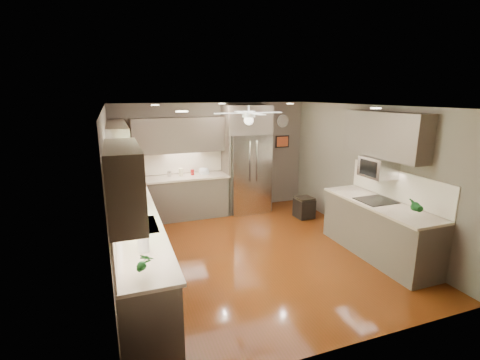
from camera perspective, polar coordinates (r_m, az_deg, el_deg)
floor at (r=6.20m, az=2.35°, el=-11.77°), size 5.00×5.00×0.00m
ceiling at (r=5.59m, az=2.61°, el=12.02°), size 5.00×5.00×0.00m
wall_back at (r=8.08m, az=-4.34°, el=3.65°), size 4.50×0.00×4.50m
wall_front at (r=3.70m, az=17.65°, el=-9.56°), size 4.50×0.00×4.50m
wall_left at (r=5.35m, az=-20.42°, el=-2.53°), size 0.00×5.00×5.00m
wall_right at (r=6.93m, az=19.94°, el=1.12°), size 0.00×5.00×5.00m
canister_b at (r=7.66m, az=-11.54°, el=1.01°), size 0.10×0.10×0.12m
canister_c at (r=7.70m, az=-9.66°, el=1.31°), size 0.12×0.12×0.16m
canister_d at (r=7.76m, az=-7.81°, el=1.26°), size 0.11×0.11×0.12m
soap_bottle at (r=5.48m, az=-18.36°, el=-4.34°), size 0.10×0.10×0.19m
potted_plant_left at (r=3.61m, az=-15.28°, el=-12.88°), size 0.18×0.16×0.29m
potted_plant_right at (r=5.70m, az=26.86°, el=-3.79°), size 0.20×0.18×0.31m
bowl at (r=7.79m, az=-5.90°, el=1.13°), size 0.29×0.29×0.06m
left_run at (r=5.75m, az=-16.79°, el=-9.23°), size 0.65×4.70×1.45m
back_run at (r=7.81m, az=-8.77°, el=-2.61°), size 1.85×0.65×1.45m
uppers at (r=6.08m, az=-6.56°, el=6.16°), size 4.50×4.70×0.95m
window at (r=4.79m, az=-20.34°, el=-0.66°), size 0.05×1.12×0.92m
sink at (r=4.99m, az=-16.38°, el=-7.56°), size 0.50×0.70×0.32m
refrigerator at (r=7.99m, az=1.18°, el=3.12°), size 1.06×0.75×2.45m
right_run at (r=6.36m, az=21.73°, el=-7.36°), size 0.70×2.20×1.45m
microwave at (r=6.33m, az=21.70°, el=1.96°), size 0.43×0.55×0.34m
ceiling_fan at (r=5.87m, az=1.44°, el=10.48°), size 1.18×1.18×0.32m
recessed_lights at (r=5.94m, az=0.72°, el=12.08°), size 2.84×3.14×0.01m
wall_clock at (r=8.60m, az=7.04°, el=9.59°), size 0.30×0.03×0.30m
framed_print at (r=8.64m, az=6.95°, el=6.28°), size 0.36×0.03×0.30m
stool at (r=7.85m, az=10.48°, el=-4.47°), size 0.39×0.39×0.46m
paper_towel at (r=4.13m, az=-15.62°, el=-9.45°), size 0.13×0.13×0.31m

